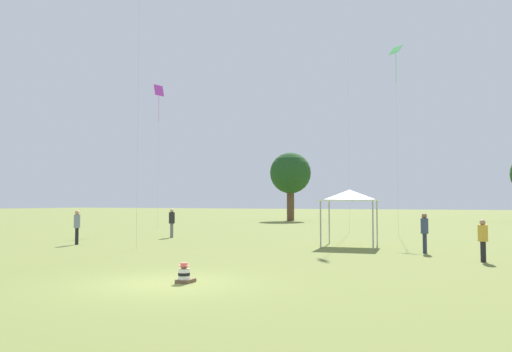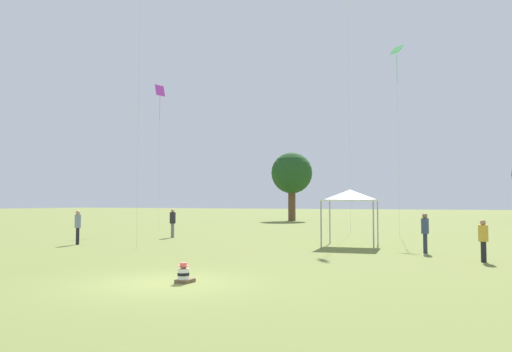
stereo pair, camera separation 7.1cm
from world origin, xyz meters
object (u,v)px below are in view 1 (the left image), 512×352
Objects in this scene: person_standing_5 at (425,229)px; kite_3 at (347,2)px; person_standing_3 at (77,224)px; kite_1 at (159,96)px; canopy_tent at (349,196)px; kite_2 at (396,60)px; person_standing_1 at (483,237)px; person_standing_2 at (172,220)px; distant_tree_1 at (290,174)px; seated_toddler at (185,274)px.

person_standing_5 is 0.10× the size of kite_3.
kite_1 reaches higher than person_standing_3.
canopy_tent is 0.24× the size of kite_2.
person_standing_5 is at bearing 1.54° from kite_2.
canopy_tent is at bearing 147.96° from person_standing_1.
kite_3 is (-6.46, 12.28, 15.75)m from person_standing_5.
person_standing_2 is 18.30m from kite_2.
distant_tree_1 is at bearing 53.73° from kite_1.
person_standing_1 is at bearing -59.24° from distant_tree_1.
seated_toddler is 0.18× the size of canopy_tent.
kite_3 reaches higher than person_standing_3.
kite_1 reaches higher than seated_toddler.
person_standing_3 is at bearing -158.31° from canopy_tent.
person_standing_3 is at bearing -173.48° from person_standing_1.
person_standing_5 is 20.98m from kite_3.
person_standing_1 is 3.40m from person_standing_5.
kite_2 is 6.22m from kite_3.
kite_2 is at bearing -43.09° from person_standing_5.
canopy_tent is 20.82m from kite_1.
canopy_tent is at bearing -54.87° from kite_1.
person_standing_1 is at bearing -36.76° from canopy_tent.
person_standing_5 is 15.83m from kite_2.
kite_3 reaches higher than person_standing_2.
canopy_tent is at bearing -18.80° from kite_2.
distant_tree_1 is (-15.27, 31.41, 3.13)m from canopy_tent.
distant_tree_1 is (-16.21, 22.29, -6.12)m from kite_2.
canopy_tent is (11.62, -1.22, 1.46)m from person_standing_2.
seated_toddler is 0.03× the size of kite_3.
person_standing_2 is 13.06m from kite_1.
distant_tree_1 is (-3.65, 30.20, 4.59)m from person_standing_2.
person_standing_1 is 0.88× the size of person_standing_3.
person_standing_2 is at bearing 166.58° from person_standing_1.
kite_3 is (14.88, 2.37, 6.06)m from kite_1.
distant_tree_1 is (2.22, 23.64, -5.06)m from kite_1.
canopy_tent is 0.38× the size of distant_tree_1.
person_standing_2 is at bearing 20.20° from person_standing_5.
kite_3 is (9.01, 8.92, 15.71)m from person_standing_2.
person_standing_1 is at bearing 7.93° from kite_2.
kite_2 reaches higher than distant_tree_1.
kite_1 is (-5.87, 6.56, 9.65)m from person_standing_2.
seated_toddler is 11.40m from person_standing_1.
seated_toddler is at bearing -125.70° from person_standing_1.
person_standing_3 is at bearing -57.36° from kite_2.
kite_1 is 0.64× the size of kite_3.
seated_toddler is at bearing -18.41° from kite_2.
person_standing_5 is (5.05, 11.14, 0.82)m from seated_toddler.
canopy_tent is at bearing -64.08° from distant_tree_1.
seated_toddler is 0.32× the size of person_standing_3.
canopy_tent is 35.07m from distant_tree_1.
distant_tree_1 is at bearing 41.86° from person_standing_2.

